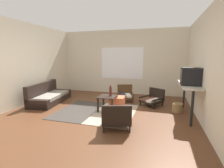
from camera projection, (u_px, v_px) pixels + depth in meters
ground_plane at (96, 116)px, 4.58m from camera, size 7.80×7.80×0.00m
far_wall_with_window at (122, 62)px, 7.25m from camera, size 5.60×0.13×2.70m
side_wall_right at (207, 67)px, 3.89m from camera, size 0.12×6.60×2.70m
side_wall_left at (22, 64)px, 5.39m from camera, size 0.12×6.60×2.70m
area_rug at (96, 112)px, 4.92m from camera, size 2.21×1.94×0.01m
couch at (49, 96)px, 5.91m from camera, size 1.00×1.91×0.70m
coffee_table at (108, 99)px, 4.96m from camera, size 0.51×0.56×0.45m
armchair_by_window at (125, 94)px, 6.10m from camera, size 0.69×0.71×0.57m
armchair_striped_foreground at (116, 118)px, 3.68m from camera, size 0.76×0.70×0.60m
armchair_corner at (153, 98)px, 5.55m from camera, size 0.82×0.83×0.54m
ottoman_orange at (117, 103)px, 5.15m from camera, size 0.46×0.46×0.39m
console_shelf at (188, 87)px, 4.49m from camera, size 0.44×1.64×0.88m
crt_television at (191, 76)px, 4.23m from camera, size 0.46×0.41×0.44m
clay_vase at (187, 77)px, 4.90m from camera, size 0.23×0.23×0.33m
glass_bottle at (110, 91)px, 5.00m from camera, size 0.07×0.07×0.32m
wicker_basket at (177, 108)px, 4.89m from camera, size 0.30×0.30×0.25m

